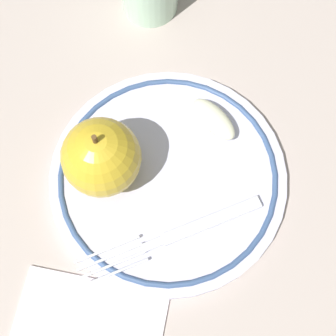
{
  "coord_description": "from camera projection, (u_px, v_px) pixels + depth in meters",
  "views": [
    {
      "loc": [
        -0.02,
        -0.14,
        0.47
      ],
      "look_at": [
        0.01,
        0.02,
        0.03
      ],
      "focal_mm": 50.0,
      "sensor_mm": 36.0,
      "label": 1
    }
  ],
  "objects": [
    {
      "name": "fork",
      "position": [
        176.0,
        235.0,
        0.46
      ],
      "size": [
        0.19,
        0.05,
        0.0
      ],
      "rotation": [
        0.0,
        0.0,
        3.33
      ],
      "color": "silver",
      "rests_on": "plate"
    },
    {
      "name": "apple_slice_front",
      "position": [
        214.0,
        119.0,
        0.5
      ],
      "size": [
        0.05,
        0.06,
        0.02
      ],
      "primitive_type": "ellipsoid",
      "rotation": [
        0.0,
        0.0,
        2.08
      ],
      "color": "#EAE9C5",
      "rests_on": "plate"
    },
    {
      "name": "apple_red_whole",
      "position": [
        101.0,
        157.0,
        0.45
      ],
      "size": [
        0.08,
        0.08,
        0.09
      ],
      "color": "gold",
      "rests_on": "plate"
    },
    {
      "name": "ground_plane",
      "position": [
        163.0,
        197.0,
        0.49
      ],
      "size": [
        2.0,
        2.0,
        0.0
      ],
      "primitive_type": "plane",
      "color": "#B6A69C"
    },
    {
      "name": "plate",
      "position": [
        168.0,
        177.0,
        0.49
      ],
      "size": [
        0.25,
        0.25,
        0.01
      ],
      "color": "silver",
      "rests_on": "ground_plane"
    }
  ]
}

